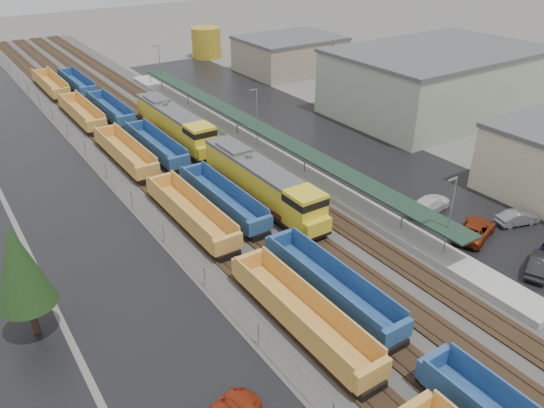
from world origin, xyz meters
The scene contains 18 objects.
ballast_strip centered at (0.00, 60.00, 0.04)m, with size 20.00×160.00×0.08m, color #302D2B.
trackbed centered at (0.00, 60.00, 0.16)m, with size 14.60×160.00×0.22m.
west_parking_lot centered at (-15.00, 60.00, 0.01)m, with size 10.00×160.00×0.02m, color black.
east_commuter_lot centered at (19.00, 50.00, 0.01)m, with size 16.00×100.00×0.02m, color black.
station_platform centered at (9.50, 50.01, 0.73)m, with size 3.00×80.00×8.00m.
chainlink_fence centered at (-9.50, 58.44, 1.61)m, with size 0.08×160.04×2.02m.
industrial_buildings centered at (37.76, 45.85, 4.25)m, with size 32.52×75.30×9.50m.
tree_west_near centered at (-22.00, 30.00, 5.82)m, with size 3.96×3.96×9.00m.
tree_east centered at (28.00, 58.00, 6.47)m, with size 4.40×4.40×10.00m.
locomotive_lead centered at (2.00, 37.13, 2.42)m, with size 3.05×20.09×4.55m.
locomotive_trail centered at (2.00, 58.13, 2.42)m, with size 3.05×20.09×4.55m.
well_string_yellow centered at (-6.00, 37.61, 1.23)m, with size 2.83×122.26×2.51m.
well_string_blue centered at (-2.00, 38.50, 1.19)m, with size 2.69×117.51×2.39m.
storage_tank centered at (28.01, 99.12, 3.07)m, with size 6.14×6.14×6.14m, color #AE8F22.
parked_car_east_a centered at (14.73, 14.28, 0.78)m, with size 4.72×1.64×1.55m, color black.
parked_car_east_b centered at (14.88, 20.86, 0.79)m, with size 5.72×2.64×1.59m, color maroon.
parked_car_east_c centered at (15.20, 26.55, 0.81)m, with size 5.61×2.28×1.63m, color silver.
parked_car_east_e centered at (20.29, 20.07, 0.69)m, with size 4.22×1.47×1.39m, color slate.
Camera 1 is at (-24.18, -3.55, 26.27)m, focal length 35.00 mm.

